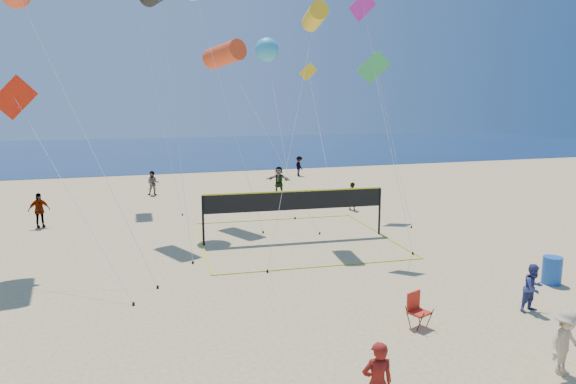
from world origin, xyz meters
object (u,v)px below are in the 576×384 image
object	(u,v)px
woman	(377,384)
camp_chair	(417,308)
volleyball_net	(295,206)
trash_barrel	(552,270)

from	to	relation	value
woman	camp_chair	bearing A→B (deg)	-123.50
volleyball_net	trash_barrel	bearing A→B (deg)	-47.66
trash_barrel	volleyball_net	size ratio (longest dim) A/B	0.10
woman	volleyball_net	world-z (taller)	volleyball_net
trash_barrel	volleyball_net	distance (m)	10.66
camp_chair	volleyball_net	xyz separation A→B (m)	(-0.19, 9.91, 1.00)
woman	trash_barrel	distance (m)	10.90
trash_barrel	volleyball_net	world-z (taller)	volleyball_net
camp_chair	trash_barrel	distance (m)	6.55
woman	volleyball_net	distance (m)	13.94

